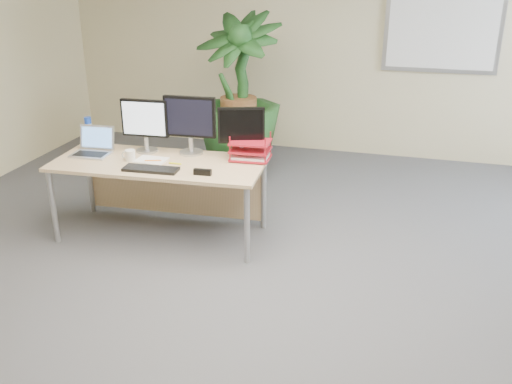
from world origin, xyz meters
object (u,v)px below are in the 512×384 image
(monitor_left, at_px, (145,122))
(monitor_right, at_px, (190,121))
(desk, at_px, (164,174))
(floor_plant, at_px, (239,112))
(laptop, at_px, (93,147))

(monitor_left, bearing_deg, monitor_right, 7.66)
(desk, height_order, floor_plant, floor_plant)
(laptop, bearing_deg, desk, 4.63)
(floor_plant, distance_m, monitor_right, 1.36)
(desk, distance_m, monitor_left, 0.49)
(desk, relative_size, monitor_left, 3.90)
(monitor_left, distance_m, monitor_right, 0.41)
(monitor_left, bearing_deg, desk, -30.98)
(monitor_left, height_order, laptop, monitor_left)
(desk, height_order, monitor_right, monitor_right)
(desk, height_order, laptop, laptop)
(floor_plant, relative_size, laptop, 4.35)
(monitor_right, relative_size, laptop, 1.50)
(desk, xyz_separation_m, monitor_right, (0.20, 0.18, 0.44))
(floor_plant, xyz_separation_m, laptop, (-0.86, -1.58, 0.01))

